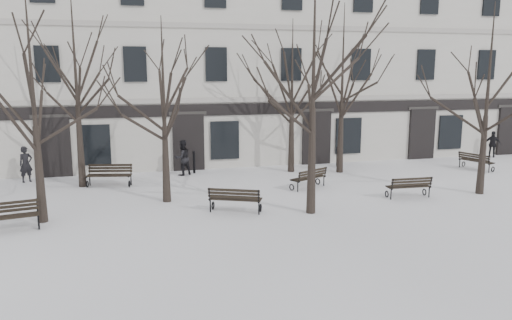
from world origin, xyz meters
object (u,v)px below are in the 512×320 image
object	(u,v)px
tree_3	(489,76)
bench_5	(476,161)
bench_3	(109,174)
bench_1	(235,199)
tree_2	(314,54)
bench_4	(309,177)
tree_0	(32,77)
tree_1	(163,88)
bench_2	(409,186)
bench_0	(8,216)

from	to	relation	value
tree_3	bench_5	world-z (taller)	tree_3
bench_3	bench_1	bearing A→B (deg)	-38.21
tree_2	bench_3	distance (m)	10.86
bench_4	tree_3	bearing A→B (deg)	130.99
tree_0	bench_5	world-z (taller)	tree_0
tree_0	tree_1	world-z (taller)	tree_0
bench_2	bench_4	world-z (taller)	bench_4
tree_3	bench_1	xyz separation A→B (m)	(-10.58, -0.21, -4.36)
tree_0	tree_2	size ratio (longest dim) A/B	0.86
bench_1	bench_2	bearing A→B (deg)	-153.28
tree_1	tree_3	xyz separation A→B (m)	(12.89, -1.96, 0.42)
tree_3	bench_0	xyz separation A→B (m)	(-18.15, -0.45, -4.37)
tree_1	bench_5	xyz separation A→B (m)	(16.04, 2.40, -3.98)
bench_3	bench_5	bearing A→B (deg)	9.03
tree_2	bench_2	world-z (taller)	tree_2
bench_4	bench_5	distance (m)	9.96
tree_2	bench_5	xyz separation A→B (m)	(11.06, 5.29, -5.22)
tree_3	bench_5	xyz separation A→B (m)	(3.15, 4.36, -4.40)
tree_1	bench_0	xyz separation A→B (m)	(-5.26, -2.42, -3.95)
tree_0	tree_3	xyz separation A→B (m)	(17.23, -0.32, -0.04)
tree_0	bench_4	xyz separation A→B (m)	(10.57, 2.32, -4.43)
tree_3	bench_3	distance (m)	16.64
bench_0	bench_1	size ratio (longest dim) A/B	0.98
bench_4	bench_1	bearing A→B (deg)	8.54
bench_1	tree_2	bearing A→B (deg)	-170.74
bench_4	tree_0	bearing A→B (deg)	-15.06
bench_5	tree_0	bearing A→B (deg)	81.79
tree_1	bench_5	distance (m)	16.70
bench_3	bench_4	xyz separation A→B (m)	(8.52, -2.63, -0.04)
bench_0	tree_0	bearing A→B (deg)	28.94
tree_2	bench_1	size ratio (longest dim) A/B	4.57
tree_0	tree_3	world-z (taller)	tree_0
tree_0	bench_5	size ratio (longest dim) A/B	4.24
bench_0	bench_1	distance (m)	7.57
tree_2	bench_0	size ratio (longest dim) A/B	4.67
tree_2	bench_1	distance (m)	5.88
tree_2	bench_4	distance (m)	6.44
bench_2	bench_0	bearing A→B (deg)	4.42
bench_4	bench_2	bearing A→B (deg)	115.66
tree_2	bench_3	bearing A→B (deg)	139.54
tree_0	bench_1	size ratio (longest dim) A/B	3.94
tree_0	bench_0	size ratio (longest dim) A/B	4.02
bench_3	bench_4	world-z (taller)	bench_3
tree_3	bench_5	distance (m)	6.95
tree_3	bench_4	xyz separation A→B (m)	(-6.66, 2.64, -4.39)
tree_2	tree_3	bearing A→B (deg)	6.71
tree_2	bench_5	bearing A→B (deg)	25.58
tree_3	bench_3	bearing A→B (deg)	160.86
bench_3	bench_5	distance (m)	18.35
bench_1	bench_5	size ratio (longest dim) A/B	1.08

